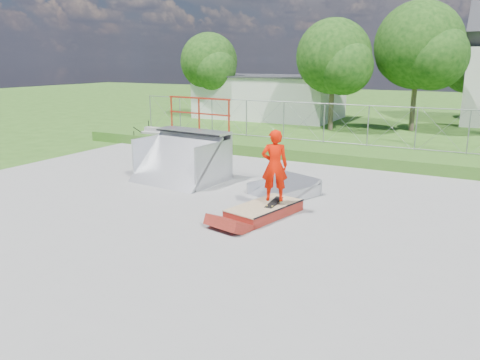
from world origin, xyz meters
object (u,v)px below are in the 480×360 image
at_px(grind_box, 264,211).
at_px(skater, 274,168).
at_px(flat_bank_ramp, 284,188).
at_px(quarter_pipe, 179,141).

distance_m(grind_box, skater, 1.22).
bearing_deg(skater, grind_box, 15.72).
bearing_deg(grind_box, flat_bank_ramp, 112.10).
xyz_separation_m(grind_box, skater, (0.20, 0.17, 1.19)).
xyz_separation_m(quarter_pipe, skater, (4.50, -1.91, -0.08)).
distance_m(quarter_pipe, skater, 4.88).
bearing_deg(flat_bank_ramp, quarter_pipe, -157.77).
relative_size(grind_box, quarter_pipe, 0.84).
bearing_deg(quarter_pipe, grind_box, -20.25).
relative_size(flat_bank_ramp, skater, 0.91).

